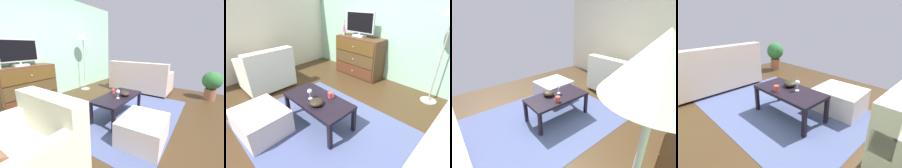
# 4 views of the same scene
# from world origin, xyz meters

# --- Properties ---
(ground_plane) EXTENTS (5.36, 4.53, 0.05)m
(ground_plane) POSITION_xyz_m (0.00, 0.00, -0.03)
(ground_plane) COLOR #402D18
(area_rug) EXTENTS (2.60, 1.90, 0.01)m
(area_rug) POSITION_xyz_m (0.20, -0.20, 0.00)
(area_rug) COLOR #48527D
(area_rug) RESTS_ON ground_plane
(coffee_table) EXTENTS (1.04, 0.52, 0.42)m
(coffee_table) POSITION_xyz_m (-0.04, -0.14, 0.37)
(coffee_table) COLOR black
(coffee_table) RESTS_ON ground_plane
(wine_glass) EXTENTS (0.07, 0.07, 0.16)m
(wine_glass) POSITION_xyz_m (-0.13, -0.20, 0.54)
(wine_glass) COLOR silver
(wine_glass) RESTS_ON coffee_table
(mug) EXTENTS (0.11, 0.08, 0.08)m
(mug) POSITION_xyz_m (0.06, 0.02, 0.46)
(mug) COLOR #B93F3D
(mug) RESTS_ON coffee_table
(bowl_decorative) EXTENTS (0.19, 0.19, 0.09)m
(bowl_decorative) POSITION_xyz_m (0.06, -0.24, 0.46)
(bowl_decorative) COLOR black
(bowl_decorative) RESTS_ON coffee_table
(couch_large) EXTENTS (0.85, 1.74, 0.88)m
(couch_large) POSITION_xyz_m (1.76, 0.18, 0.34)
(couch_large) COLOR #332319
(couch_large) RESTS_ON ground_plane
(ottoman) EXTENTS (0.73, 0.64, 0.36)m
(ottoman) POSITION_xyz_m (-0.46, -0.83, 0.18)
(ottoman) COLOR silver
(ottoman) RESTS_ON ground_plane
(potted_plant) EXTENTS (0.44, 0.44, 0.72)m
(potted_plant) POSITION_xyz_m (2.03, -1.61, 0.43)
(potted_plant) COLOR brown
(potted_plant) RESTS_ON ground_plane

